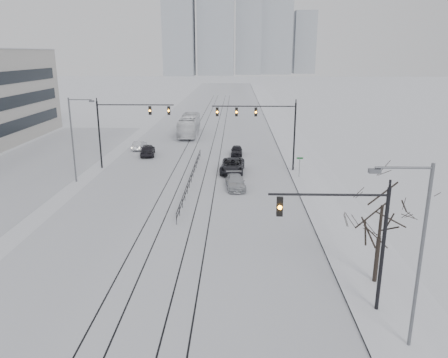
# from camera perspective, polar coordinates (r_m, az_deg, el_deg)

# --- Properties ---
(road) EXTENTS (22.00, 260.00, 0.02)m
(road) POSITION_cam_1_polar(r_m,az_deg,el_deg) (76.19, -2.02, 6.01)
(road) COLOR silver
(road) RESTS_ON ground
(sidewalk_east) EXTENTS (5.00, 260.00, 0.16)m
(sidewalk_east) POSITION_cam_1_polar(r_m,az_deg,el_deg) (76.53, 8.17, 5.95)
(sidewalk_east) COLOR white
(sidewalk_east) RESTS_ON ground
(curb) EXTENTS (0.10, 260.00, 0.12)m
(curb) POSITION_cam_1_polar(r_m,az_deg,el_deg) (76.29, 6.33, 5.97)
(curb) COLOR gray
(curb) RESTS_ON ground
(parking_strip) EXTENTS (14.00, 60.00, 0.03)m
(parking_strip) POSITION_cam_1_polar(r_m,az_deg,el_deg) (57.26, -24.09, 1.18)
(parking_strip) COLOR silver
(parking_strip) RESTS_ON ground
(tram_rails) EXTENTS (5.30, 180.00, 0.01)m
(tram_rails) POSITION_cam_1_polar(r_m,az_deg,el_deg) (56.67, -3.27, 2.45)
(tram_rails) COLOR black
(tram_rails) RESTS_ON ground
(skyline) EXTENTS (96.00, 48.00, 72.00)m
(skyline) POSITION_cam_1_polar(r_m,az_deg,el_deg) (288.99, 1.75, 19.56)
(skyline) COLOR #989FA7
(skyline) RESTS_ON ground
(traffic_mast_near) EXTENTS (6.10, 0.37, 7.00)m
(traffic_mast_near) POSITION_cam_1_polar(r_m,az_deg,el_deg) (23.44, 16.48, -6.75)
(traffic_mast_near) COLOR black
(traffic_mast_near) RESTS_ON ground
(traffic_mast_ne) EXTENTS (9.60, 0.37, 8.00)m
(traffic_mast_ne) POSITION_cam_1_polar(r_m,az_deg,el_deg) (50.54, 5.47, 7.36)
(traffic_mast_ne) COLOR black
(traffic_mast_ne) RESTS_ON ground
(traffic_mast_nw) EXTENTS (9.10, 0.37, 8.00)m
(traffic_mast_nw) POSITION_cam_1_polar(r_m,az_deg,el_deg) (53.14, -13.01, 7.25)
(traffic_mast_nw) COLOR black
(traffic_mast_nw) RESTS_ON ground
(street_light_east) EXTENTS (2.73, 0.25, 9.00)m
(street_light_east) POSITION_cam_1_polar(r_m,az_deg,el_deg) (21.19, 23.70, -8.09)
(street_light_east) COLOR #595B60
(street_light_east) RESTS_ON ground
(street_light_west) EXTENTS (2.73, 0.25, 9.00)m
(street_light_west) POSITION_cam_1_polar(r_m,az_deg,el_deg) (48.65, -18.93, 5.57)
(street_light_west) COLOR #595B60
(street_light_west) RESTS_ON ground
(bare_tree) EXTENTS (4.40, 4.40, 6.10)m
(bare_tree) POSITION_cam_1_polar(r_m,az_deg,el_deg) (26.83, 19.88, -4.30)
(bare_tree) COLOR black
(bare_tree) RESTS_ON ground
(median_fence) EXTENTS (0.06, 24.00, 1.00)m
(median_fence) POSITION_cam_1_polar(r_m,az_deg,el_deg) (46.91, -4.29, 0.15)
(median_fence) COLOR black
(median_fence) RESTS_ON ground
(street_sign) EXTENTS (0.70, 0.06, 2.40)m
(street_sign) POSITION_cam_1_polar(r_m,az_deg,el_deg) (48.83, 9.84, 1.91)
(street_sign) COLOR #595B60
(street_sign) RESTS_ON ground
(sedan_sb_inner) EXTENTS (2.47, 4.84, 1.58)m
(sedan_sb_inner) POSITION_cam_1_polar(r_m,az_deg,el_deg) (60.03, -9.94, 3.76)
(sedan_sb_inner) COLOR black
(sedan_sb_inner) RESTS_ON ground
(sedan_sb_outer) EXTENTS (1.50, 3.88, 1.26)m
(sedan_sb_outer) POSITION_cam_1_polar(r_m,az_deg,el_deg) (64.06, -11.00, 4.34)
(sedan_sb_outer) COLOR silver
(sedan_sb_outer) RESTS_ON ground
(sedan_nb_front) EXTENTS (2.96, 5.84, 1.58)m
(sedan_nb_front) POSITION_cam_1_polar(r_m,az_deg,el_deg) (50.68, 1.10, 1.72)
(sedan_nb_front) COLOR black
(sedan_nb_front) RESTS_ON ground
(sedan_nb_right) EXTENTS (2.30, 4.75, 1.33)m
(sedan_nb_right) POSITION_cam_1_polar(r_m,az_deg,el_deg) (44.74, 1.50, -0.41)
(sedan_nb_right) COLOR #AFB3B7
(sedan_nb_right) RESTS_ON ground
(sedan_nb_far) EXTENTS (1.59, 3.82, 1.29)m
(sedan_nb_far) POSITION_cam_1_polar(r_m,az_deg,el_deg) (59.41, 1.66, 3.73)
(sedan_nb_far) COLOR black
(sedan_nb_far) RESTS_ON ground
(box_truck) EXTENTS (2.88, 11.98, 3.33)m
(box_truck) POSITION_cam_1_polar(r_m,az_deg,el_deg) (73.98, -4.56, 6.96)
(box_truck) COLOR white
(box_truck) RESTS_ON ground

